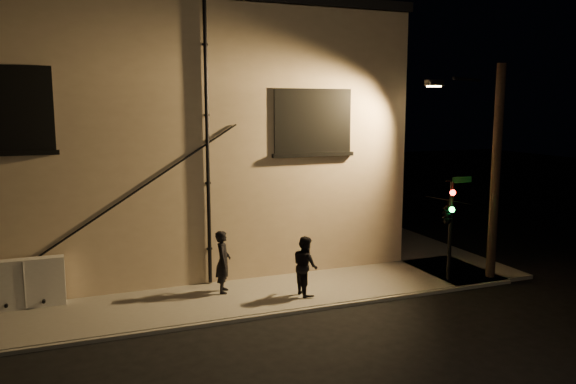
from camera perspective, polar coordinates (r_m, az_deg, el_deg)
name	(u,v)px	position (r m, az deg, el deg)	size (l,w,h in m)	color
ground	(302,312)	(15.37, 1.44, -12.07)	(90.00, 90.00, 0.00)	black
sidewalk	(286,263)	(19.66, -0.24, -7.23)	(21.00, 16.00, 0.12)	slate
building	(140,134)	(22.42, -14.77, 5.73)	(16.20, 12.23, 8.80)	beige
utility_cabinet	(24,283)	(16.67, -25.20, -8.40)	(2.03, 0.34, 1.33)	silver
pedestrian_a	(223,262)	(16.36, -6.61, -7.05)	(0.66, 0.43, 1.81)	black
pedestrian_b	(305,266)	(16.09, 1.77, -7.48)	(0.83, 0.64, 1.70)	black
traffic_signal	(448,213)	(17.62, 15.94, -2.04)	(1.28, 1.89, 3.21)	black
streetlamp_pole	(491,167)	(18.39, 19.96, 2.43)	(2.02, 1.38, 6.73)	black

